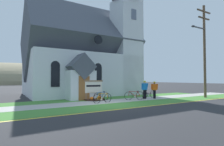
{
  "coord_description": "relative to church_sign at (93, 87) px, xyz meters",
  "views": [
    {
      "loc": [
        -6.54,
        -11.13,
        1.85
      ],
      "look_at": [
        1.93,
        2.65,
        2.38
      ],
      "focal_mm": 28.72,
      "sensor_mm": 36.0,
      "label": 1
    }
  ],
  "objects": [
    {
      "name": "utility_pole",
      "position": [
        10.27,
        -4.08,
        4.02
      ],
      "size": [
        3.12,
        0.28,
        9.29
      ],
      "color": "brown",
      "rests_on": "ground"
    },
    {
      "name": "cyclist_in_red_jersey",
      "position": [
        4.36,
        -1.88,
        -0.13
      ],
      "size": [
        0.66,
        0.3,
        1.69
      ],
      "color": "black",
      "rests_on": "ground"
    },
    {
      "name": "bicycle_yellow",
      "position": [
        5.28,
        -1.43,
        -0.75
      ],
      "size": [
        1.78,
        0.11,
        0.77
      ],
      "color": "black",
      "rests_on": "ground"
    },
    {
      "name": "bicycle_silver",
      "position": [
        0.22,
        -1.11,
        -0.73
      ],
      "size": [
        1.69,
        0.51,
        0.81
      ],
      "color": "black",
      "rests_on": "ground"
    },
    {
      "name": "distant_hill",
      "position": [
        0.28,
        70.99,
        -1.12
      ],
      "size": [
        104.0,
        51.88,
        16.83
      ],
      "primitive_type": "ellipsoid",
      "color": "#847A5B",
      "rests_on": "ground"
    },
    {
      "name": "flower_bed",
      "position": [
        -0.01,
        -0.22,
        -1.03
      ],
      "size": [
        1.85,
        1.85,
        0.34
      ],
      "color": "#382319",
      "rests_on": "ground"
    },
    {
      "name": "sidewalk_slab",
      "position": [
        1.31,
        -1.75,
        -1.11
      ],
      "size": [
        32.0,
        2.18,
        0.01
      ],
      "primitive_type": "cube",
      "color": "#A8A59E",
      "rests_on": "ground"
    },
    {
      "name": "church_lawn",
      "position": [
        1.31,
        0.49,
        -1.11
      ],
      "size": [
        24.0,
        2.28,
        0.01
      ],
      "primitive_type": "cube",
      "color": "#427F33",
      "rests_on": "ground"
    },
    {
      "name": "roadside_conifer",
      "position": [
        8.57,
        6.84,
        2.55
      ],
      "size": [
        3.01,
        3.01,
        5.7
      ],
      "color": "#4C3823",
      "rests_on": "ground"
    },
    {
      "name": "church_building",
      "position": [
        1.72,
        6.03,
        3.53
      ],
      "size": [
        12.62,
        11.36,
        13.35
      ],
      "color": "silver",
      "rests_on": "ground"
    },
    {
      "name": "curb_paint_stripe",
      "position": [
        1.31,
        -5.37,
        -1.11
      ],
      "size": [
        28.0,
        0.16,
        0.01
      ],
      "primitive_type": "cube",
      "color": "yellow",
      "rests_on": "ground"
    },
    {
      "name": "bicycle_orange",
      "position": [
        3.12,
        -1.89,
        -0.73
      ],
      "size": [
        1.72,
        0.64,
        0.8
      ],
      "color": "black",
      "rests_on": "ground"
    },
    {
      "name": "bicycle_white",
      "position": [
        -0.3,
        -2.23,
        -0.74
      ],
      "size": [
        1.71,
        0.22,
        0.81
      ],
      "color": "black",
      "rests_on": "ground"
    },
    {
      "name": "ground",
      "position": [
        -0.4,
        0.68,
        -1.12
      ],
      "size": [
        140.0,
        140.0,
        0.0
      ],
      "primitive_type": "plane",
      "color": "#2B2B2D"
    },
    {
      "name": "church_sign",
      "position": [
        0.0,
        0.0,
        0.0
      ],
      "size": [
        1.82,
        0.15,
        1.72
      ],
      "color": "#7F6047",
      "rests_on": "ground"
    },
    {
      "name": "grass_verge",
      "position": [
        1.31,
        -4.03,
        -1.11
      ],
      "size": [
        32.0,
        2.38,
        0.01
      ],
      "primitive_type": "cube",
      "color": "#427F33",
      "rests_on": "ground"
    },
    {
      "name": "cyclist_in_blue_jersey",
      "position": [
        5.32,
        -2.16,
        -0.18
      ],
      "size": [
        0.57,
        0.39,
        1.61
      ],
      "color": "black",
      "rests_on": "ground"
    }
  ]
}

